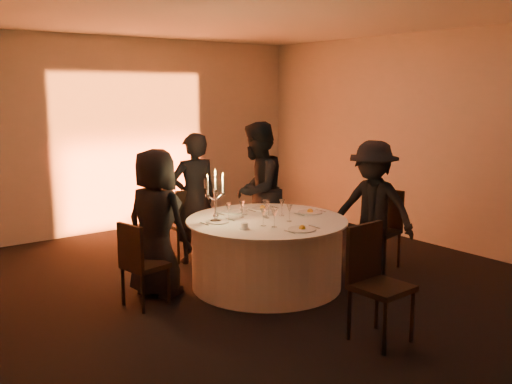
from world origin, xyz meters
TOP-DOWN VIEW (x-y plane):
  - floor at (0.00, 0.00)m, footprint 7.00×7.00m
  - ceiling at (0.00, 0.00)m, footprint 7.00×7.00m
  - wall_back at (0.00, 3.50)m, footprint 7.00×0.00m
  - wall_right at (3.00, 0.00)m, footprint 0.00×7.00m
  - uplighter_fixture at (0.00, 3.20)m, footprint 0.25×0.12m
  - banquet_table at (0.00, 0.00)m, footprint 1.80×1.80m
  - chair_left at (-1.43, 0.26)m, footprint 0.46×0.45m
  - chair_back_left at (-0.21, 1.38)m, footprint 0.47×0.47m
  - chair_back_right at (0.95, 1.54)m, footprint 0.52×0.52m
  - chair_right at (1.59, -0.31)m, footprint 0.51×0.51m
  - chair_front at (-0.10, -1.67)m, footprint 0.47×0.47m
  - guest_left at (-1.12, 0.47)m, footprint 0.77×0.91m
  - guest_back_left at (-0.18, 1.27)m, footprint 0.66×0.48m
  - guest_back_right at (0.59, 0.96)m, footprint 1.10×1.03m
  - guest_right at (1.26, -0.43)m, footprint 0.90×1.18m
  - plate_left at (-0.52, 0.21)m, footprint 0.36×0.26m
  - plate_back_left at (-0.11, 0.52)m, footprint 0.36×0.25m
  - plate_back_right at (0.29, 0.45)m, footprint 0.35×0.27m
  - plate_right at (0.61, -0.05)m, footprint 0.36×0.28m
  - plate_front at (-0.01, -0.61)m, footprint 0.36×0.29m
  - coffee_cup at (-0.46, -0.22)m, footprint 0.11×0.11m
  - candelabra at (-0.53, 0.23)m, footprint 0.25×0.12m
  - wine_glass_a at (0.04, 0.05)m, footprint 0.07×0.07m
  - wine_glass_b at (-0.17, 0.24)m, footprint 0.07×0.07m
  - wine_glass_c at (0.13, -0.24)m, footprint 0.07×0.07m
  - wine_glass_d at (0.24, 0.03)m, footprint 0.07×0.07m
  - wine_glass_e at (-0.36, 0.23)m, footprint 0.07×0.07m
  - wine_glass_f at (0.08, 0.13)m, footprint 0.07×0.07m
  - wine_glass_g at (-0.23, -0.23)m, footprint 0.07×0.07m
  - wine_glass_h at (-0.17, -0.34)m, footprint 0.07×0.07m
  - tumbler_a at (0.16, 0.13)m, footprint 0.07×0.07m
  - tumbler_b at (-0.06, 0.34)m, footprint 0.07×0.07m

SIDE VIEW (x-z plane):
  - floor at x=0.00m, z-range 0.00..0.00m
  - uplighter_fixture at x=0.00m, z-range 0.00..0.10m
  - banquet_table at x=0.00m, z-range 0.00..0.77m
  - chair_back_right at x=0.95m, z-range 0.05..0.91m
  - chair_left at x=-1.43m, z-range 0.05..0.93m
  - chair_back_left at x=-0.21m, z-range 0.06..1.01m
  - chair_right at x=1.59m, z-range 0.06..1.03m
  - chair_front at x=-0.10m, z-range 0.07..1.10m
  - plate_back_left at x=-0.11m, z-range 0.77..0.78m
  - plate_left at x=-0.52m, z-range 0.77..0.78m
  - plate_front at x=-0.01m, z-range 0.74..0.83m
  - plate_right at x=0.61m, z-range 0.74..0.83m
  - plate_back_right at x=0.29m, z-range 0.75..0.83m
  - guest_left at x=-1.12m, z-range 0.00..1.59m
  - coffee_cup at x=-0.46m, z-range 0.77..0.83m
  - guest_right at x=1.26m, z-range 0.00..1.61m
  - tumbler_a at x=0.16m, z-range 0.77..0.86m
  - tumbler_b at x=-0.06m, z-range 0.77..0.86m
  - guest_back_left at x=-0.18m, z-range 0.00..1.67m
  - guest_back_right at x=0.59m, z-range 0.00..1.79m
  - wine_glass_a at x=0.04m, z-range 0.81..1.00m
  - wine_glass_b at x=-0.17m, z-range 0.81..1.00m
  - wine_glass_c at x=0.13m, z-range 0.81..1.00m
  - wine_glass_d at x=0.24m, z-range 0.81..1.00m
  - wine_glass_e at x=-0.36m, z-range 0.81..1.00m
  - wine_glass_f at x=0.08m, z-range 0.81..1.00m
  - wine_glass_g at x=-0.23m, z-range 0.81..1.00m
  - wine_glass_h at x=-0.17m, z-range 0.81..1.00m
  - candelabra at x=-0.53m, z-range 0.68..1.27m
  - wall_back at x=0.00m, z-range -2.00..5.00m
  - wall_right at x=3.00m, z-range -2.00..5.00m
  - ceiling at x=0.00m, z-range 3.00..3.00m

